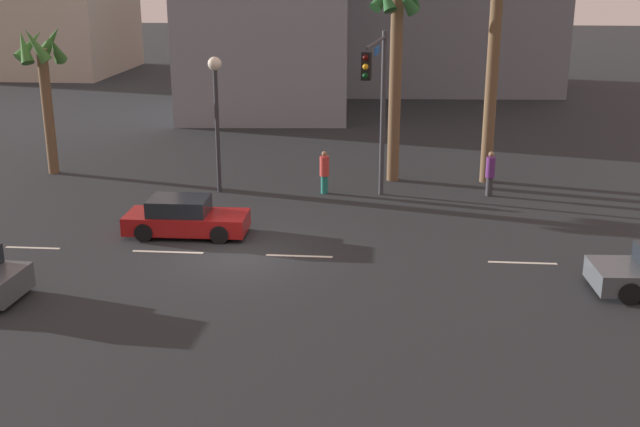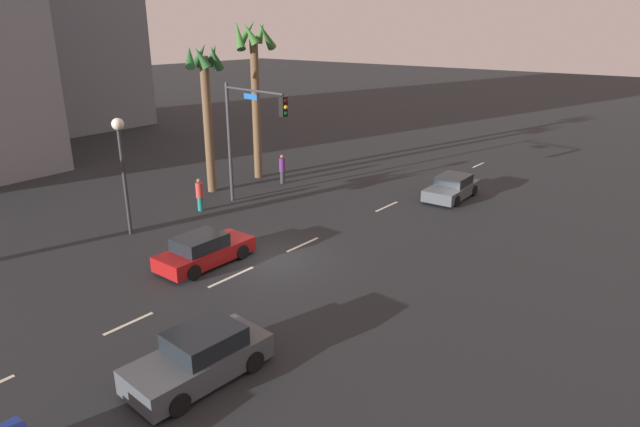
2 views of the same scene
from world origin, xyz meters
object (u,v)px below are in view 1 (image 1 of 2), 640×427
pedestrian_1 (490,173)px  palm_tree_0 (42,69)px  palm_tree_2 (494,23)px  traffic_signal (378,92)px  streetlamp (216,97)px  palm_tree_1 (397,44)px  car_2 (185,218)px  pedestrian_0 (324,171)px

pedestrian_1 → palm_tree_0: size_ratio=0.28×
palm_tree_2 → traffic_signal: bearing=-139.2°
palm_tree_0 → palm_tree_2: palm_tree_2 is taller
streetlamp → traffic_signal: bearing=-12.3°
traffic_signal → palm_tree_1: palm_tree_1 is taller
streetlamp → palm_tree_0: (-8.32, 2.45, 0.76)m
palm_tree_1 → traffic_signal: bearing=-99.9°
palm_tree_2 → pedestrian_1: bearing=-91.7°
car_2 → traffic_signal: bearing=32.1°
traffic_signal → palm_tree_1: (0.69, 3.97, 1.44)m
streetlamp → palm_tree_2: bearing=13.2°
car_2 → pedestrian_0: size_ratio=2.37×
palm_tree_0 → palm_tree_2: (19.63, 0.20, 2.09)m
pedestrian_0 → pedestrian_1: bearing=1.8°
traffic_signal → streetlamp: bearing=167.7°
traffic_signal → palm_tree_2: 6.66m
pedestrian_1 → palm_tree_2: bearing=88.3°
car_2 → palm_tree_1: size_ratio=0.49×
traffic_signal → palm_tree_0: bearing=165.4°
palm_tree_2 → pedestrian_0: bearing=-160.1°
palm_tree_2 → car_2: bearing=-144.0°
streetlamp → palm_tree_2: 11.96m
streetlamp → palm_tree_0: palm_tree_0 is taller
traffic_signal → pedestrian_0: bearing=143.8°
pedestrian_0 → palm_tree_2: 9.40m
traffic_signal → car_2: bearing=-147.9°
pedestrian_1 → palm_tree_0: palm_tree_0 is taller
pedestrian_0 → pedestrian_1: (6.83, 0.22, 0.04)m
car_2 → streetlamp: bearing=89.6°
streetlamp → pedestrian_0: streetlamp is taller
pedestrian_0 → palm_tree_1: palm_tree_1 is taller
car_2 → pedestrian_1: bearing=27.8°
streetlamp → pedestrian_1: (11.25, 0.38, -3.00)m
streetlamp → palm_tree_0: 8.70m
palm_tree_0 → pedestrian_0: bearing=-10.2°
pedestrian_0 → palm_tree_2: bearing=19.9°
pedestrian_1 → palm_tree_2: 6.27m
traffic_signal → palm_tree_1: 4.28m
traffic_signal → pedestrian_0: traffic_signal is taller
car_2 → palm_tree_0: size_ratio=0.64×
car_2 → pedestrian_0: 7.28m
car_2 → pedestrian_0: bearing=52.1°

